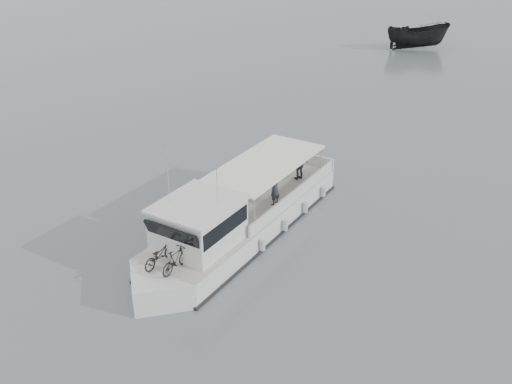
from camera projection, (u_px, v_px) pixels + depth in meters
ground at (289, 168)px, 29.78m from camera, size 1400.00×1400.00×0.00m
tour_boat at (232, 222)px, 22.95m from camera, size 12.25×6.55×5.22m
dark_motorboat at (418, 36)px, 54.04m from camera, size 6.49×5.15×2.38m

